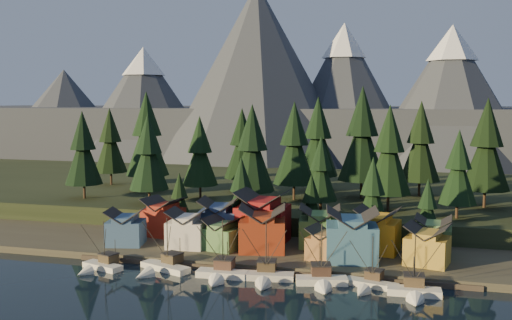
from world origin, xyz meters
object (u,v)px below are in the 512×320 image
(boat_5, at_px, (369,279))
(house_front_0, at_px, (125,226))
(boat_0, at_px, (99,260))
(boat_1, at_px, (161,261))
(boat_6, at_px, (415,283))
(house_back_1, at_px, (219,218))
(boat_2, at_px, (220,266))
(boat_3, at_px, (265,270))
(boat_4, at_px, (322,272))
(house_back_0, at_px, (163,216))
(house_front_1, at_px, (187,227))

(boat_5, height_order, house_front_0, house_front_0)
(boat_0, distance_m, boat_1, 12.58)
(boat_1, bearing_deg, boat_6, 18.37)
(house_back_1, bearing_deg, boat_1, -109.87)
(boat_2, height_order, house_front_0, boat_2)
(boat_3, xyz_separation_m, boat_4, (10.69, 0.20, 0.26))
(house_back_0, bearing_deg, boat_5, -15.15)
(boat_1, height_order, house_back_0, house_back_0)
(boat_0, xyz_separation_m, house_front_1, (12.47, 16.09, 3.82))
(boat_1, distance_m, boat_2, 12.87)
(boat_2, xyz_separation_m, boat_3, (8.53, 0.71, -0.17))
(boat_3, height_order, boat_4, boat_4)
(boat_0, relative_size, boat_4, 0.86)
(boat_2, xyz_separation_m, house_back_0, (-22.36, 24.11, 3.86))
(house_back_1, bearing_deg, boat_3, -61.05)
(boat_3, xyz_separation_m, house_front_0, (-35.42, 12.95, 3.43))
(boat_2, xyz_separation_m, house_front_0, (-26.90, 13.66, 3.26))
(house_front_1, bearing_deg, boat_3, -38.67)
(boat_1, distance_m, house_front_0, 19.13)
(house_front_1, height_order, house_back_0, house_back_0)
(house_front_1, bearing_deg, boat_4, -28.51)
(boat_0, relative_size, house_front_1, 1.24)
(boat_1, height_order, house_front_0, boat_1)
(boat_1, distance_m, boat_3, 21.34)
(boat_1, xyz_separation_m, boat_5, (40.40, 0.33, -0.26))
(boat_0, distance_m, boat_3, 33.77)
(boat_4, bearing_deg, house_back_0, 137.51)
(house_front_0, bearing_deg, boat_2, -39.06)
(boat_4, distance_m, house_front_0, 47.94)
(boat_1, xyz_separation_m, house_front_0, (-14.09, 12.45, 3.56))
(boat_5, relative_size, boat_6, 0.90)
(boat_3, xyz_separation_m, house_front_1, (-21.26, 14.44, 3.66))
(boat_5, bearing_deg, boat_6, -2.51)
(boat_1, bearing_deg, house_front_0, 159.48)
(house_back_0, bearing_deg, boat_6, -14.27)
(boat_5, height_order, house_back_0, house_back_0)
(boat_0, distance_m, house_front_0, 15.13)
(boat_4, relative_size, house_back_0, 1.32)
(house_front_1, bearing_deg, boat_2, -54.45)
(boat_0, height_order, house_back_0, house_back_0)
(boat_2, xyz_separation_m, house_front_1, (-12.73, 15.15, 3.50))
(boat_2, relative_size, house_back_1, 1.26)
(house_back_1, bearing_deg, house_front_0, -161.04)
(house_front_1, bearing_deg, boat_1, -94.79)
(house_front_0, bearing_deg, house_back_1, 14.41)
(boat_1, xyz_separation_m, boat_3, (21.34, -0.50, 0.13))
(boat_6, distance_m, house_back_1, 49.85)
(boat_6, relative_size, house_back_1, 1.23)
(boat_6, xyz_separation_m, house_back_0, (-57.79, 25.06, 3.87))
(boat_3, height_order, boat_6, boat_3)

